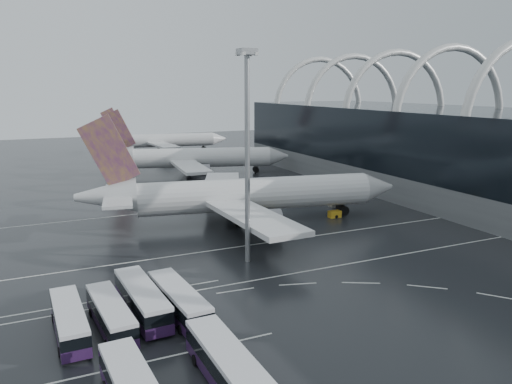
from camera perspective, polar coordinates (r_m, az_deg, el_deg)
name	(u,v)px	position (r m, az deg, el deg)	size (l,w,h in m)	color
ground	(284,269)	(71.47, 3.27, -8.80)	(420.00, 420.00, 0.00)	black
terminal	(487,153)	(122.82, 24.92, 4.11)	(42.00, 160.00, 34.90)	slate
lane_marking_near	(291,274)	(69.83, 4.05, -9.31)	(120.00, 0.25, 0.01)	silver
lane_marking_mid	(250,245)	(81.64, -0.70, -6.09)	(120.00, 0.25, 0.01)	silver
lane_marking_far	(196,208)	(106.85, -6.84, -1.81)	(120.00, 0.25, 0.01)	silver
bus_bay_line_south	(138,364)	(50.38, -13.39, -18.56)	(28.00, 0.25, 0.01)	silver
bus_bay_line_north	(110,299)	(64.55, -16.31, -11.63)	(28.00, 0.25, 0.01)	silver
airliner_main	(240,196)	(93.73, -1.81, -0.42)	(61.12, 52.91, 20.75)	silver
airliner_gate_b	(193,158)	(146.68, -7.26, 3.84)	(54.03, 47.94, 19.10)	silver
airliner_gate_c	(162,141)	(199.88, -10.68, 5.77)	(49.34, 45.04, 17.59)	silver
bus_row_near_a	(69,320)	(56.51, -20.56, -13.58)	(3.18, 12.46, 3.05)	#29123B
bus_row_near_b	(111,314)	(56.56, -16.27, -13.26)	(3.63, 12.50, 3.04)	#29123B
bus_row_near_c	(142,299)	(58.82, -12.90, -11.86)	(3.82, 13.90, 3.39)	#29123B
bus_row_near_d	(179,301)	(57.89, -8.82, -12.16)	(3.93, 13.46, 3.27)	#29123B
bus_row_far_c	(228,367)	(45.14, -3.19, -19.35)	(3.49, 13.91, 3.41)	#29123B
floodlight_mast	(247,132)	(70.35, -1.01, 6.90)	(2.33, 2.33, 30.37)	gray
gse_cart_belly_a	(335,214)	(99.60, 8.97, -2.51)	(2.41, 1.43, 1.32)	gold
gse_cart_belly_c	(273,225)	(90.92, 2.00, -3.78)	(2.33, 1.38, 1.27)	gold
gse_cart_belly_d	(335,203)	(108.38, 9.03, -1.31)	(2.53, 1.49, 1.38)	slate
gse_cart_belly_e	(256,204)	(107.33, 0.01, -1.38)	(1.91, 1.13, 1.04)	gold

